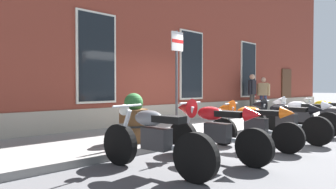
{
  "coord_description": "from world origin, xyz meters",
  "views": [
    {
      "loc": [
        -6.0,
        -4.3,
        1.27
      ],
      "look_at": [
        -1.45,
        0.54,
        1.11
      ],
      "focal_mm": 30.98,
      "sensor_mm": 36.0,
      "label": 1
    }
  ],
  "objects_px": {
    "motorcycle_orange_sport": "(250,122)",
    "motorcycle_white_sport": "(298,114)",
    "pedestrian_tan_coat": "(263,93)",
    "barrel_planter": "(134,121)",
    "motorcycle_grey_naked": "(153,140)",
    "pedestrian_dark_jacket": "(252,92)",
    "motorcycle_black_sport": "(281,118)",
    "motorcycle_yellow_naked": "(326,114)",
    "parking_sign": "(177,68)",
    "motorcycle_red_sport": "(211,127)"
  },
  "relations": [
    {
      "from": "motorcycle_orange_sport",
      "to": "parking_sign",
      "type": "relative_size",
      "value": 0.8
    },
    {
      "from": "motorcycle_orange_sport",
      "to": "motorcycle_white_sport",
      "type": "xyz_separation_m",
      "value": [
        2.65,
        0.12,
        0.01
      ]
    },
    {
      "from": "motorcycle_red_sport",
      "to": "motorcycle_orange_sport",
      "type": "bearing_deg",
      "value": 0.58
    },
    {
      "from": "pedestrian_tan_coat",
      "to": "barrel_planter",
      "type": "height_order",
      "value": "pedestrian_tan_coat"
    },
    {
      "from": "motorcycle_grey_naked",
      "to": "motorcycle_black_sport",
      "type": "relative_size",
      "value": 1.01
    },
    {
      "from": "motorcycle_orange_sport",
      "to": "pedestrian_tan_coat",
      "type": "relative_size",
      "value": 1.23
    },
    {
      "from": "motorcycle_black_sport",
      "to": "motorcycle_grey_naked",
      "type": "bearing_deg",
      "value": 178.25
    },
    {
      "from": "motorcycle_black_sport",
      "to": "motorcycle_white_sport",
      "type": "bearing_deg",
      "value": 6.72
    },
    {
      "from": "motorcycle_red_sport",
      "to": "barrel_planter",
      "type": "xyz_separation_m",
      "value": [
        -0.41,
        1.74,
        -0.01
      ]
    },
    {
      "from": "pedestrian_tan_coat",
      "to": "motorcycle_grey_naked",
      "type": "bearing_deg",
      "value": -160.63
    },
    {
      "from": "motorcycle_orange_sport",
      "to": "motorcycle_white_sport",
      "type": "distance_m",
      "value": 2.65
    },
    {
      "from": "motorcycle_white_sport",
      "to": "barrel_planter",
      "type": "relative_size",
      "value": 1.97
    },
    {
      "from": "motorcycle_red_sport",
      "to": "motorcycle_black_sport",
      "type": "relative_size",
      "value": 0.98
    },
    {
      "from": "motorcycle_white_sport",
      "to": "parking_sign",
      "type": "height_order",
      "value": "parking_sign"
    },
    {
      "from": "motorcycle_grey_naked",
      "to": "motorcycle_black_sport",
      "type": "height_order",
      "value": "motorcycle_black_sport"
    },
    {
      "from": "motorcycle_black_sport",
      "to": "motorcycle_orange_sport",
      "type": "bearing_deg",
      "value": 178.22
    },
    {
      "from": "motorcycle_white_sport",
      "to": "barrel_planter",
      "type": "height_order",
      "value": "barrel_planter"
    },
    {
      "from": "pedestrian_dark_jacket",
      "to": "parking_sign",
      "type": "xyz_separation_m",
      "value": [
        -6.47,
        -1.86,
        0.62
      ]
    },
    {
      "from": "motorcycle_red_sport",
      "to": "pedestrian_dark_jacket",
      "type": "xyz_separation_m",
      "value": [
        7.18,
        3.43,
        0.52
      ]
    },
    {
      "from": "motorcycle_red_sport",
      "to": "pedestrian_tan_coat",
      "type": "relative_size",
      "value": 1.29
    },
    {
      "from": "motorcycle_yellow_naked",
      "to": "pedestrian_tan_coat",
      "type": "height_order",
      "value": "pedestrian_tan_coat"
    },
    {
      "from": "motorcycle_white_sport",
      "to": "pedestrian_tan_coat",
      "type": "bearing_deg",
      "value": 38.73
    },
    {
      "from": "motorcycle_orange_sport",
      "to": "motorcycle_black_sport",
      "type": "xyz_separation_m",
      "value": [
        1.32,
        -0.04,
        0.0
      ]
    },
    {
      "from": "motorcycle_white_sport",
      "to": "motorcycle_yellow_naked",
      "type": "relative_size",
      "value": 1.01
    },
    {
      "from": "motorcycle_red_sport",
      "to": "parking_sign",
      "type": "xyz_separation_m",
      "value": [
        0.71,
        1.57,
        1.14
      ]
    },
    {
      "from": "motorcycle_grey_naked",
      "to": "pedestrian_dark_jacket",
      "type": "height_order",
      "value": "pedestrian_dark_jacket"
    },
    {
      "from": "motorcycle_red_sport",
      "to": "motorcycle_orange_sport",
      "type": "relative_size",
      "value": 1.05
    },
    {
      "from": "motorcycle_grey_naked",
      "to": "pedestrian_tan_coat",
      "type": "relative_size",
      "value": 1.33
    },
    {
      "from": "motorcycle_grey_naked",
      "to": "pedestrian_dark_jacket",
      "type": "xyz_separation_m",
      "value": [
        8.45,
        3.34,
        0.61
      ]
    },
    {
      "from": "parking_sign",
      "to": "barrel_planter",
      "type": "bearing_deg",
      "value": 171.16
    },
    {
      "from": "motorcycle_grey_naked",
      "to": "motorcycle_orange_sport",
      "type": "relative_size",
      "value": 1.09
    },
    {
      "from": "motorcycle_grey_naked",
      "to": "motorcycle_yellow_naked",
      "type": "distance_m",
      "value": 6.61
    },
    {
      "from": "motorcycle_grey_naked",
      "to": "motorcycle_white_sport",
      "type": "bearing_deg",
      "value": 0.42
    },
    {
      "from": "pedestrian_dark_jacket",
      "to": "motorcycle_yellow_naked",
      "type": "bearing_deg",
      "value": -117.31
    },
    {
      "from": "motorcycle_yellow_naked",
      "to": "barrel_planter",
      "type": "xyz_separation_m",
      "value": [
        -5.74,
        1.88,
        0.09
      ]
    },
    {
      "from": "motorcycle_grey_naked",
      "to": "motorcycle_white_sport",
      "type": "relative_size",
      "value": 1.06
    },
    {
      "from": "motorcycle_yellow_naked",
      "to": "motorcycle_grey_naked",
      "type": "bearing_deg",
      "value": 178.02
    },
    {
      "from": "motorcycle_yellow_naked",
      "to": "pedestrian_tan_coat",
      "type": "bearing_deg",
      "value": 52.97
    },
    {
      "from": "pedestrian_dark_jacket",
      "to": "parking_sign",
      "type": "bearing_deg",
      "value": -163.99
    },
    {
      "from": "motorcycle_yellow_naked",
      "to": "motorcycle_black_sport",
      "type": "bearing_deg",
      "value": 177.69
    },
    {
      "from": "motorcycle_orange_sport",
      "to": "motorcycle_white_sport",
      "type": "height_order",
      "value": "motorcycle_white_sport"
    },
    {
      "from": "motorcycle_white_sport",
      "to": "motorcycle_yellow_naked",
      "type": "distance_m",
      "value": 1.41
    },
    {
      "from": "motorcycle_grey_naked",
      "to": "motorcycle_red_sport",
      "type": "height_order",
      "value": "motorcycle_red_sport"
    },
    {
      "from": "motorcycle_yellow_naked",
      "to": "barrel_planter",
      "type": "distance_m",
      "value": 6.05
    },
    {
      "from": "pedestrian_tan_coat",
      "to": "barrel_planter",
      "type": "relative_size",
      "value": 1.56
    },
    {
      "from": "motorcycle_grey_naked",
      "to": "pedestrian_dark_jacket",
      "type": "relative_size",
      "value": 1.24
    },
    {
      "from": "motorcycle_grey_naked",
      "to": "motorcycle_black_sport",
      "type": "bearing_deg",
      "value": -1.75
    },
    {
      "from": "parking_sign",
      "to": "motorcycle_orange_sport",
      "type": "bearing_deg",
      "value": -68.86
    },
    {
      "from": "motorcycle_black_sport",
      "to": "pedestrian_tan_coat",
      "type": "relative_size",
      "value": 1.33
    },
    {
      "from": "motorcycle_black_sport",
      "to": "motorcycle_yellow_naked",
      "type": "xyz_separation_m",
      "value": [
        2.71,
        -0.11,
        -0.08
      ]
    }
  ]
}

